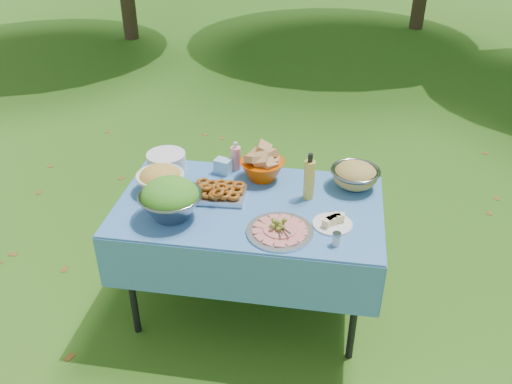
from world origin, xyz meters
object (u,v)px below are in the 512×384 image
(picnic_table, at_px, (250,257))
(charcuterie_platter, at_px, (280,226))
(plate_stack, at_px, (166,161))
(pasta_bowl_steel, at_px, (355,175))
(bread_bowl, at_px, (262,165))
(oil_bottle, at_px, (309,176))
(salad_bowl, at_px, (170,199))

(picnic_table, xyz_separation_m, charcuterie_platter, (0.20, -0.24, 0.42))
(plate_stack, xyz_separation_m, charcuterie_platter, (0.77, -0.55, -0.01))
(plate_stack, distance_m, pasta_bowl_steel, 1.14)
(bread_bowl, height_order, oil_bottle, oil_bottle)
(picnic_table, height_order, salad_bowl, salad_bowl)
(picnic_table, height_order, oil_bottle, oil_bottle)
(plate_stack, bearing_deg, picnic_table, -28.09)
(pasta_bowl_steel, xyz_separation_m, oil_bottle, (-0.25, -0.17, 0.06))
(picnic_table, height_order, charcuterie_platter, charcuterie_platter)
(plate_stack, bearing_deg, oil_bottle, -12.05)
(pasta_bowl_steel, bearing_deg, salad_bowl, -153.84)
(pasta_bowl_steel, height_order, oil_bottle, oil_bottle)
(picnic_table, distance_m, charcuterie_platter, 0.53)
(pasta_bowl_steel, bearing_deg, oil_bottle, -146.78)
(plate_stack, xyz_separation_m, oil_bottle, (0.88, -0.19, 0.09))
(oil_bottle, bearing_deg, charcuterie_platter, -108.07)
(picnic_table, xyz_separation_m, salad_bowl, (-0.39, -0.19, 0.49))
(plate_stack, distance_m, oil_bottle, 0.91)
(salad_bowl, distance_m, bread_bowl, 0.63)
(bread_bowl, relative_size, charcuterie_platter, 0.76)
(plate_stack, height_order, oil_bottle, oil_bottle)
(plate_stack, height_order, bread_bowl, bread_bowl)
(salad_bowl, relative_size, pasta_bowl_steel, 1.19)
(oil_bottle, bearing_deg, plate_stack, 167.95)
(salad_bowl, distance_m, charcuterie_platter, 0.59)
(salad_bowl, xyz_separation_m, charcuterie_platter, (0.59, -0.05, -0.07))
(picnic_table, bearing_deg, charcuterie_platter, -50.44)
(bread_bowl, bearing_deg, oil_bottle, -31.19)
(charcuterie_platter, bearing_deg, oil_bottle, 71.93)
(salad_bowl, xyz_separation_m, oil_bottle, (0.70, 0.30, 0.03))
(salad_bowl, height_order, oil_bottle, oil_bottle)
(salad_bowl, bearing_deg, plate_stack, 109.93)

